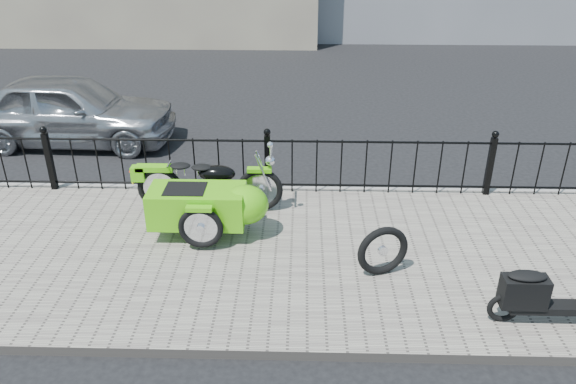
{
  "coord_description": "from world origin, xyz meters",
  "views": [
    {
      "loc": [
        0.55,
        -6.83,
        4.22
      ],
      "look_at": [
        0.36,
        -0.1,
        0.81
      ],
      "focal_mm": 35.0,
      "sensor_mm": 36.0,
      "label": 1
    }
  ],
  "objects_px": {
    "motorcycle_sidecar": "(212,201)",
    "sedan_car": "(70,110)",
    "spare_tire": "(383,251)",
    "scooter": "(543,295)"
  },
  "relations": [
    {
      "from": "motorcycle_sidecar",
      "to": "sedan_car",
      "type": "distance_m",
      "value": 4.88
    },
    {
      "from": "motorcycle_sidecar",
      "to": "sedan_car",
      "type": "bearing_deg",
      "value": 132.97
    },
    {
      "from": "scooter",
      "to": "spare_tire",
      "type": "relative_size",
      "value": 2.01
    },
    {
      "from": "spare_tire",
      "to": "sedan_car",
      "type": "relative_size",
      "value": 0.17
    },
    {
      "from": "scooter",
      "to": "spare_tire",
      "type": "distance_m",
      "value": 1.85
    },
    {
      "from": "scooter",
      "to": "sedan_car",
      "type": "height_order",
      "value": "sedan_car"
    },
    {
      "from": "motorcycle_sidecar",
      "to": "scooter",
      "type": "xyz_separation_m",
      "value": [
        3.88,
        -1.88,
        -0.12
      ]
    },
    {
      "from": "spare_tire",
      "to": "motorcycle_sidecar",
      "type": "bearing_deg",
      "value": 156.01
    },
    {
      "from": "scooter",
      "to": "sedan_car",
      "type": "relative_size",
      "value": 0.33
    },
    {
      "from": "scooter",
      "to": "spare_tire",
      "type": "xyz_separation_m",
      "value": [
        -1.63,
        0.87,
        -0.02
      ]
    }
  ]
}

